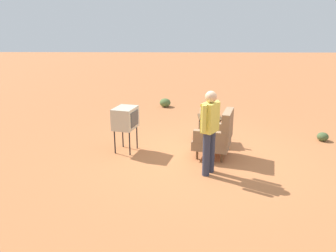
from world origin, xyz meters
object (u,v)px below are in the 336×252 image
Objects in this scene: side_table at (209,120)px; person_standing at (210,128)px; soda_can_red at (212,117)px; flower_vase at (202,108)px; bottle_wine_green at (216,111)px; armchair at (217,135)px; bottle_short_clear at (205,114)px; tv_on_stand at (125,118)px.

side_table is 1.87m from person_standing.
side_table is 0.40× the size of person_standing.
side_table is at bearing -172.27° from soda_can_red.
flower_vase is (-0.22, -0.18, 0.25)m from side_table.
person_standing is 6.19× the size of flower_vase.
person_standing is 1.63m from soda_can_red.
armchair is at bearing -5.29° from bottle_wine_green.
bottle_short_clear reaches higher than soda_can_red.
person_standing is (0.86, -0.26, 0.44)m from armchair.
armchair is 0.65× the size of person_standing.
soda_can_red reaches higher than side_table.
soda_can_red is at bearing -177.55° from armchair.
bottle_wine_green is 1.60× the size of bottle_short_clear.
armchair is 3.31× the size of bottle_wine_green.
side_table is 2.48× the size of flower_vase.
bottle_wine_green is (-0.90, 0.08, 0.32)m from armchair.
person_standing is at bearing -6.10° from side_table.
flower_vase is (-2.04, 0.02, -0.13)m from person_standing.
armchair is 0.96m from side_table.
soda_can_red is 0.46× the size of flower_vase.
bottle_wine_green is (-0.17, 0.11, 0.10)m from soda_can_red.
tv_on_stand is 3.22× the size of bottle_wine_green.
bottle_short_clear is at bearing 104.63° from tv_on_stand.
person_standing is at bearing -0.52° from flower_vase.
person_standing is 2.05m from flower_vase.
tv_on_stand reaches higher than flower_vase.
soda_can_red is 0.38× the size of bottle_wine_green.
armchair is 2.07m from tv_on_stand.
tv_on_stand is 0.63× the size of person_standing.
soda_can_red is (0.23, 0.03, 0.16)m from side_table.
flower_vase is at bearing 179.48° from person_standing.
bottle_short_clear is at bearing -113.87° from soda_can_red.
flower_vase is at bearing -168.56° from armchair.
tv_on_stand is 3.89× the size of flower_vase.
armchair is 5.30× the size of bottle_short_clear.
bottle_short_clear is at bearing 8.13° from flower_vase.
tv_on_stand is 2.13m from person_standing.
person_standing is at bearing -2.52° from bottle_short_clear.
person_standing reaches higher than tv_on_stand.
flower_vase reaches higher than side_table.
armchair is at bearing 163.42° from person_standing.
soda_can_red is at bearing 7.73° from side_table.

